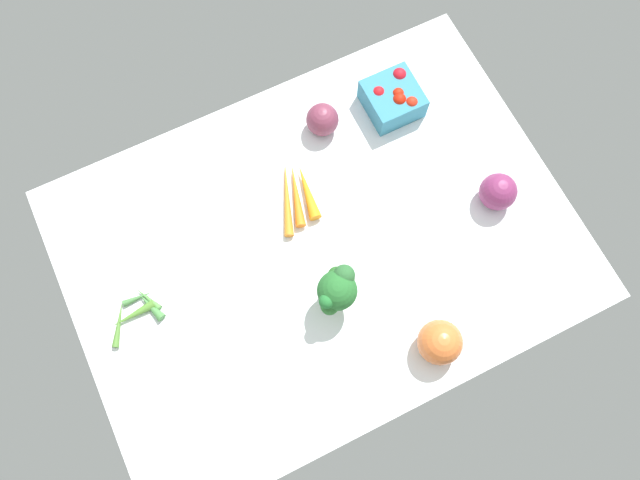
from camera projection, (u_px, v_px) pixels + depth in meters
The scene contains 8 objects.
tablecloth at pixel (320, 244), 126.41cm from camera, with size 104.00×76.00×2.00cm, color white.
red_onion_near_basket at pixel (498, 192), 124.63cm from camera, with size 7.85×7.85×7.85cm, color #7C2C5A.
broccoli_head at pixel (337, 290), 114.69cm from camera, with size 9.10×8.47×11.98cm.
carrot_bunch at pixel (297, 194), 127.42cm from camera, with size 10.90×16.80×2.69cm.
okra_pile at pixel (137, 310), 120.37cm from camera, with size 12.04×10.12×1.94cm.
heirloom_tomato_orange at pixel (440, 342), 114.97cm from camera, with size 8.79×8.79×8.79cm, color orange.
red_onion_center at pixel (322, 120), 129.97cm from camera, with size 7.15×7.15×7.15cm, color brown.
berry_basket at pixel (393, 98), 131.67cm from camera, with size 11.44×11.44×7.19cm.
Camera 1 is at (15.98, 32.72, 122.06)cm, focal length 33.65 mm.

